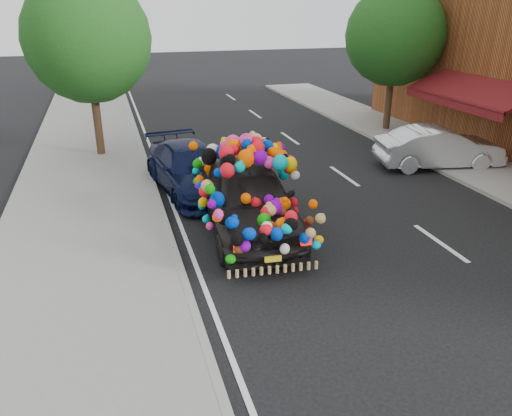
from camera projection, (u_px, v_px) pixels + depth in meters
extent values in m
plane|color=black|center=(294.00, 265.00, 10.56)|extent=(100.00, 100.00, 0.00)
cube|color=gray|center=(80.00, 294.00, 9.39)|extent=(4.00, 60.00, 0.12)
cube|color=gray|center=(183.00, 278.00, 9.91)|extent=(0.15, 60.00, 0.13)
cube|color=gray|center=(509.00, 180.00, 15.36)|extent=(3.00, 40.00, 0.12)
cube|color=#591013|center=(470.00, 89.00, 17.28)|extent=(1.62, 5.20, 0.75)
cube|color=#591013|center=(450.00, 102.00, 17.23)|extent=(0.06, 5.20, 0.35)
cylinder|color=#332114|center=(97.00, 119.00, 17.44)|extent=(0.28, 0.28, 2.73)
sphere|color=#114312|center=(87.00, 39.00, 16.42)|extent=(4.20, 4.20, 4.20)
cylinder|color=#332114|center=(389.00, 100.00, 21.03)|extent=(0.28, 0.28, 2.64)
sphere|color=#114312|center=(395.00, 36.00, 20.04)|extent=(4.00, 4.00, 4.00)
imported|color=black|center=(248.00, 197.00, 11.89)|extent=(2.33, 5.04, 1.67)
cube|color=red|center=(239.00, 248.00, 9.54)|extent=(0.22, 0.08, 0.14)
cube|color=red|center=(306.00, 242.00, 9.81)|extent=(0.22, 0.08, 0.14)
cube|color=yellow|center=(273.00, 259.00, 9.78)|extent=(0.34, 0.07, 0.12)
imported|color=black|center=(191.00, 169.00, 14.47)|extent=(2.49, 4.82, 1.34)
imported|color=silver|center=(439.00, 148.00, 16.55)|extent=(4.30, 2.17, 1.35)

